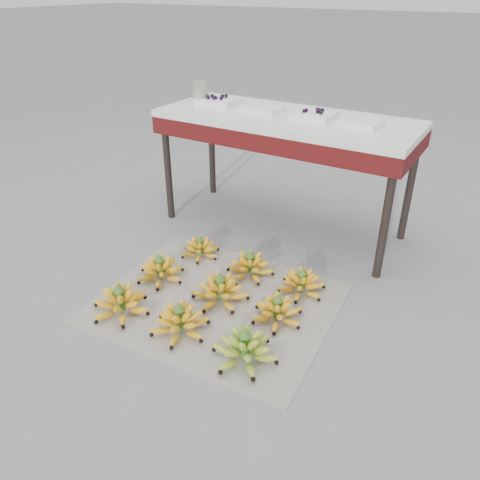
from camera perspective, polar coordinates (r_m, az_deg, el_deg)
The scene contains 17 objects.
ground at distance 2.62m, azimuth -3.93°, elevation -7.46°, with size 60.00×60.00×0.00m, color slate.
newspaper_mat at distance 2.61m, azimuth -2.78°, elevation -7.51°, with size 1.25×1.05×0.01m, color white.
bunch_front_left at distance 2.56m, azimuth -14.36°, elevation -7.42°, with size 0.36×0.36×0.19m.
bunch_front_center at distance 2.38m, azimuth -7.34°, elevation -9.87°, with size 0.36×0.36×0.18m.
bunch_front_right at distance 2.21m, azimuth 0.58°, elevation -13.15°, with size 0.37×0.37×0.19m.
bunch_mid_left at distance 2.79m, azimuth -9.67°, elevation -3.69°, with size 0.28×0.28×0.17m.
bunch_mid_center at distance 2.57m, azimuth -2.41°, elevation -6.23°, with size 0.31×0.31×0.19m.
bunch_mid_right at distance 2.45m, azimuth 4.56°, elevation -8.66°, with size 0.34×0.34×0.17m.
bunch_back_left at distance 3.00m, azimuth -4.86°, elevation -1.06°, with size 0.30×0.30×0.15m.
bunch_back_center at distance 2.79m, azimuth 1.26°, elevation -3.23°, with size 0.29×0.29×0.17m.
bunch_back_right at distance 2.66m, azimuth 7.52°, elevation -5.31°, with size 0.36×0.36×0.16m.
vendor_table at distance 3.13m, azimuth 5.59°, elevation 13.26°, with size 1.67×0.67×0.80m.
tray_far_left at distance 3.37m, azimuth -2.77°, elevation 16.52°, with size 0.28×0.20×0.07m.
tray_left at distance 3.17m, azimuth 2.68°, elevation 15.66°, with size 0.24×0.18×0.04m.
tray_right at distance 3.03m, azimuth 8.94°, elevation 14.78°, with size 0.26×0.19×0.07m.
tray_far_right at distance 2.92m, azimuth 14.52°, elevation 13.61°, with size 0.25×0.20×0.04m.
glass_jar at distance 3.42m, azimuth -4.81°, elevation 17.46°, with size 0.12×0.12×0.14m, color beige.
Camera 1 is at (1.24, -1.70, 1.55)m, focal length 35.00 mm.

